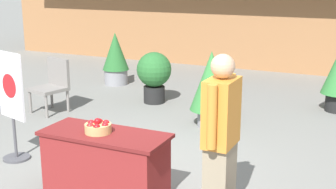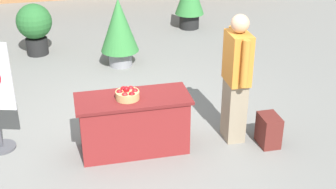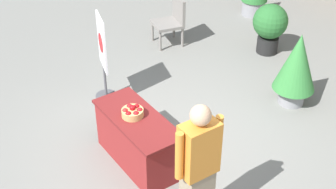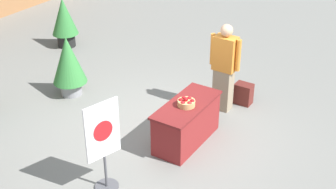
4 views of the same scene
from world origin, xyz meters
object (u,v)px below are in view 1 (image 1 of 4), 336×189
Objects in this scene: apple_basket at (98,127)px; patio_chair at (53,83)px; person_visitor at (221,140)px; potted_plant_far_left at (211,85)px; potted_plant_near_left at (154,73)px; display_table at (106,164)px; potted_plant_far_right at (116,57)px; poster_board at (12,102)px.

patio_chair reaches higher than apple_basket.
person_visitor reaches higher than potted_plant_far_left.
potted_plant_near_left is (1.38, 1.31, 0.05)m from patio_chair.
display_table is 4.88× the size of apple_basket.
potted_plant_far_right is (-2.97, 1.95, -0.09)m from potted_plant_far_left.
potted_plant_far_left is at bearing -33.21° from potted_plant_far_right.
person_visitor is 6.32m from potted_plant_far_right.
person_visitor is at bearing 98.92° from poster_board.
potted_plant_near_left reaches higher than apple_basket.
potted_plant_far_left is 1.06× the size of potted_plant_far_right.
apple_basket is 1.67m from poster_board.
apple_basket is 2.87m from potted_plant_far_left.
potted_plant_far_left reaches higher than patio_chair.
person_visitor is at bearing -68.43° from potted_plant_far_left.
potted_plant_far_right is (-1.08, 4.38, -0.18)m from poster_board.
poster_board is at bearing -127.87° from potted_plant_far_left.
potted_plant_far_right is at bearing -149.34° from poster_board.
potted_plant_near_left is (-1.22, 3.78, -0.23)m from apple_basket.
poster_board is 4.52m from potted_plant_far_right.
person_visitor is 1.79× the size of patio_chair.
patio_chair is 0.97× the size of potted_plant_near_left.
potted_plant_near_left is at bearing 107.87° from apple_basket.
potted_plant_far_right reaches higher than potted_plant_near_left.
person_visitor is at bearing -55.24° from potted_plant_near_left.
potted_plant_far_right is (-4.10, 4.80, -0.26)m from person_visitor.
poster_board is 3.09m from potted_plant_far_left.
potted_plant_far_left is at bearing 85.79° from display_table.
person_visitor reaches higher than patio_chair.
person_visitor is at bearing 72.40° from patio_chair.
poster_board is at bearing 165.40° from apple_basket.
potted_plant_far_right reaches higher than patio_chair.
potted_plant_far_right is at bearing -48.60° from person_visitor.
patio_chair is at bearing 136.48° from apple_basket.
potted_plant_near_left reaches higher than display_table.
potted_plant_far_right reaches higher than apple_basket.
person_visitor is at bearing -0.88° from display_table.
display_table is 3.97m from potted_plant_near_left.
poster_board is (-1.62, 0.42, -0.01)m from apple_basket.
potted_plant_far_left is at bearing 111.73° from patio_chair.
patio_chair is at bearing -172.31° from potted_plant_far_left.
apple_basket is at bearing 92.20° from poster_board.
display_table is at bearing 61.51° from patio_chair.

